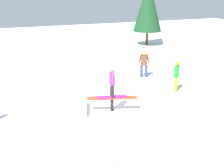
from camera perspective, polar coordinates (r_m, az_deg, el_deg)
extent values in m
plane|color=white|center=(13.94, 0.00, -4.94)|extent=(60.00, 60.00, 0.00)
cylinder|color=black|center=(13.83, 0.00, -3.83)|extent=(0.14, 0.14, 0.58)
cube|color=#A53F1E|center=(13.71, 0.00, -2.54)|extent=(2.17, 0.95, 0.08)
cube|color=white|center=(13.89, -8.40, -4.19)|extent=(2.18, 1.98, 0.47)
cube|color=#C11E99|center=(13.70, 0.00, -2.33)|extent=(1.35, 0.55, 0.03)
cylinder|color=black|center=(13.48, 0.09, -1.39)|extent=(0.13, 0.13, 0.53)
cylinder|color=black|center=(13.72, -0.08, -1.05)|extent=(0.13, 0.13, 0.53)
cube|color=purple|center=(13.44, 0.00, 0.84)|extent=(0.26, 0.36, 0.49)
cylinder|color=purple|center=(13.22, 0.14, 1.05)|extent=(0.14, 0.30, 0.45)
cylinder|color=purple|center=(13.60, -0.14, 1.53)|extent=(0.14, 0.30, 0.45)
sphere|color=brown|center=(13.34, 0.00, 2.27)|extent=(0.21, 0.21, 0.21)
cylinder|color=yellow|center=(16.56, 11.52, -0.14)|extent=(0.15, 0.15, 0.77)
cylinder|color=yellow|center=(16.83, 11.66, 0.14)|extent=(0.15, 0.15, 0.77)
cube|color=green|center=(16.50, 11.74, 2.27)|extent=(0.41, 0.42, 0.60)
cylinder|color=green|center=(16.25, 11.66, 2.53)|extent=(0.21, 0.22, 0.53)
cylinder|color=green|center=(16.69, 11.88, 2.92)|extent=(0.21, 0.22, 0.53)
sphere|color=orange|center=(16.40, 11.83, 3.68)|extent=(0.23, 0.23, 0.23)
cylinder|color=navy|center=(18.93, 5.40, 2.39)|extent=(0.15, 0.15, 0.75)
cylinder|color=navy|center=(18.90, 6.26, 2.34)|extent=(0.15, 0.15, 0.75)
cube|color=brown|center=(18.75, 5.89, 4.35)|extent=(0.43, 0.39, 0.60)
cylinder|color=brown|center=(18.74, 5.21, 4.79)|extent=(0.25, 0.21, 0.54)
cylinder|color=brown|center=(18.69, 6.61, 4.71)|extent=(0.25, 0.21, 0.54)
sphere|color=yellow|center=(18.65, 5.93, 5.60)|extent=(0.23, 0.23, 0.23)
cylinder|color=#4C331E|center=(29.09, 6.39, 8.36)|extent=(0.24, 0.24, 1.28)
cone|color=#194723|center=(28.75, 6.60, 14.07)|extent=(2.55, 2.55, 4.53)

